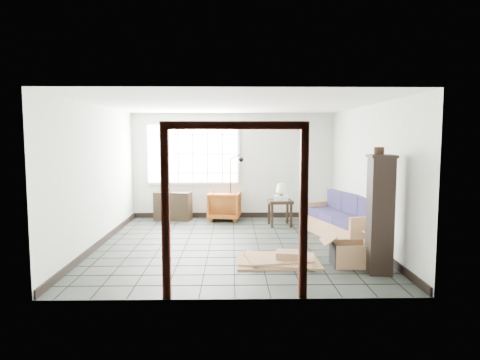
{
  "coord_description": "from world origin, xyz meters",
  "views": [
    {
      "loc": [
        -0.03,
        -7.89,
        2.0
      ],
      "look_at": [
        0.12,
        0.3,
        1.19
      ],
      "focal_mm": 32.0,
      "sensor_mm": 36.0,
      "label": 1
    }
  ],
  "objects_px": {
    "futon_sofa": "(343,222)",
    "side_table": "(280,205)",
    "armchair": "(225,204)",
    "tall_shelf": "(380,213)"
  },
  "relations": [
    {
      "from": "armchair",
      "to": "tall_shelf",
      "type": "relative_size",
      "value": 0.44
    },
    {
      "from": "side_table",
      "to": "armchair",
      "type": "bearing_deg",
      "value": 151.0
    },
    {
      "from": "armchair",
      "to": "tall_shelf",
      "type": "height_order",
      "value": "tall_shelf"
    },
    {
      "from": "side_table",
      "to": "tall_shelf",
      "type": "xyz_separation_m",
      "value": [
        1.09,
        -3.41,
        0.41
      ]
    },
    {
      "from": "armchair",
      "to": "tall_shelf",
      "type": "distance_m",
      "value": 4.77
    },
    {
      "from": "futon_sofa",
      "to": "side_table",
      "type": "bearing_deg",
      "value": 119.73
    },
    {
      "from": "futon_sofa",
      "to": "tall_shelf",
      "type": "relative_size",
      "value": 1.18
    },
    {
      "from": "tall_shelf",
      "to": "armchair",
      "type": "bearing_deg",
      "value": 126.36
    },
    {
      "from": "futon_sofa",
      "to": "armchair",
      "type": "distance_m",
      "value": 3.04
    },
    {
      "from": "armchair",
      "to": "tall_shelf",
      "type": "xyz_separation_m",
      "value": [
        2.37,
        -4.11,
        0.51
      ]
    }
  ]
}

